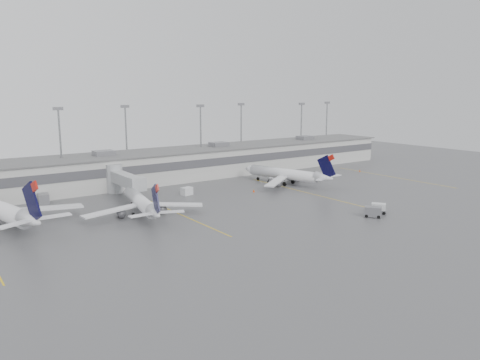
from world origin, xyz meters
TOP-DOWN VIEW (x-y plane):
  - ground at (0.00, 0.00)m, footprint 260.00×260.00m
  - terminal at (-0.01, 57.98)m, footprint 152.00×17.00m
  - light_masts at (0.00, 63.75)m, footprint 142.40×8.00m
  - jet_bridge_right at (-20.50, 45.72)m, footprint 4.00×17.20m
  - stand_markings at (-0.00, 24.00)m, footprint 105.25×40.00m
  - jet_far_left at (-48.21, 33.08)m, footprint 28.35×32.13m
  - jet_mid_left at (-24.15, 25.67)m, footprint 23.55×26.63m
  - jet_mid_right at (20.27, 32.94)m, footprint 24.72×28.06m
  - baggage_tug at (15.54, -0.34)m, footprint 3.46×3.73m
  - baggage_cart at (12.34, -1.54)m, footprint 3.36×3.65m
  - gse_uld_b at (-7.62, 37.26)m, footprint 2.95×2.31m
  - gse_uld_c at (23.30, 43.40)m, footprint 2.33×1.72m
  - gse_loader at (-37.50, 48.08)m, footprint 2.53×3.65m
  - cone_b at (-23.48, 34.52)m, footprint 0.38×0.38m
  - cone_c at (7.29, 30.49)m, footprint 0.50×0.50m
  - cone_d at (52.00, 35.40)m, footprint 0.44×0.44m

SIDE VIEW (x-z plane):
  - ground at x=0.00m, z-range 0.00..0.00m
  - stand_markings at x=0.00m, z-range 0.00..0.01m
  - cone_b at x=-23.48m, z-range 0.00..0.60m
  - cone_d at x=52.00m, z-range 0.00..0.70m
  - cone_c at x=7.29m, z-range 0.00..0.80m
  - gse_uld_c at x=23.30m, z-range 0.00..1.52m
  - baggage_tug at x=15.54m, z-range -0.23..1.83m
  - gse_uld_b at x=-7.62m, z-range 0.00..1.85m
  - gse_loader at x=-37.50m, z-range 0.00..2.14m
  - baggage_cart at x=12.34m, z-range 0.04..2.10m
  - jet_mid_left at x=-24.15m, z-range -1.64..7.04m
  - jet_mid_right at x=20.27m, z-range -1.75..7.50m
  - jet_far_left at x=-48.21m, z-range -1.99..8.54m
  - jet_bridge_right at x=-20.50m, z-range 0.37..7.37m
  - terminal at x=-0.01m, z-range -0.55..8.90m
  - light_masts at x=0.00m, z-range 1.73..22.33m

